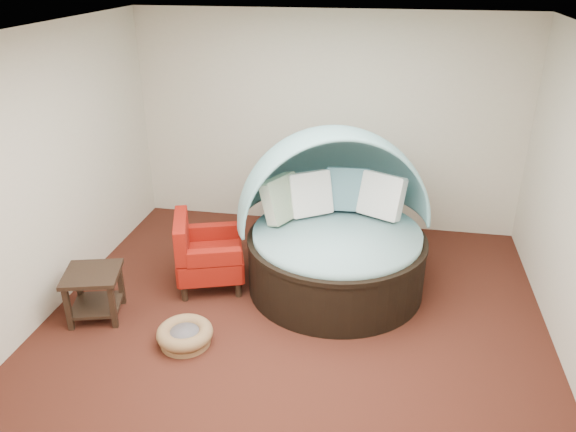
% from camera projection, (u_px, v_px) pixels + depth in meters
% --- Properties ---
extents(floor, '(5.00, 5.00, 0.00)m').
position_uv_depth(floor, '(293.00, 327.00, 5.60)').
color(floor, '#481E14').
rests_on(floor, ground).
extents(wall_back, '(5.00, 0.00, 5.00)m').
position_uv_depth(wall_back, '(327.00, 123.00, 7.24)').
color(wall_back, beige).
rests_on(wall_back, floor).
extents(wall_front, '(5.00, 0.00, 5.00)m').
position_uv_depth(wall_front, '(206.00, 393.00, 2.78)').
color(wall_front, beige).
rests_on(wall_front, floor).
extents(wall_left, '(0.00, 5.00, 5.00)m').
position_uv_depth(wall_left, '(39.00, 180.00, 5.42)').
color(wall_left, beige).
rests_on(wall_left, floor).
extents(ceiling, '(5.00, 5.00, 0.00)m').
position_uv_depth(ceiling, '(294.00, 35.00, 4.42)').
color(ceiling, white).
rests_on(ceiling, wall_back).
extents(canopy_daybed, '(2.48, 2.44, 1.77)m').
position_uv_depth(canopy_daybed, '(335.00, 216.00, 6.03)').
color(canopy_daybed, black).
rests_on(canopy_daybed, floor).
extents(pet_basket, '(0.70, 0.70, 0.19)m').
position_uv_depth(pet_basket, '(185.00, 335.00, 5.32)').
color(pet_basket, brown).
rests_on(pet_basket, floor).
extents(red_armchair, '(0.91, 0.91, 0.84)m').
position_uv_depth(red_armchair, '(205.00, 254.00, 6.16)').
color(red_armchair, black).
rests_on(red_armchair, floor).
extents(side_table, '(0.66, 0.66, 0.51)m').
position_uv_depth(side_table, '(94.00, 288.00, 5.64)').
color(side_table, black).
rests_on(side_table, floor).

